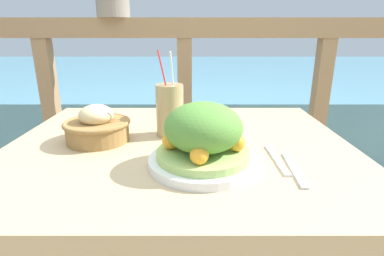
% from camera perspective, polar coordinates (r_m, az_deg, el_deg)
% --- Properties ---
extents(patio_table, '(0.96, 0.81, 0.73)m').
position_cam_1_polar(patio_table, '(0.89, -2.40, -9.31)').
color(patio_table, tan).
rests_on(patio_table, ground_plane).
extents(railing_fence, '(2.80, 0.08, 1.09)m').
position_cam_1_polar(railing_fence, '(1.51, -1.45, 7.17)').
color(railing_fence, '#937551').
rests_on(railing_fence, ground_plane).
extents(sea_backdrop, '(12.00, 4.00, 0.55)m').
position_cam_1_polar(sea_backdrop, '(4.05, -0.60, 7.30)').
color(sea_backdrop, '#568EA8').
rests_on(sea_backdrop, ground_plane).
extents(salad_plate, '(0.26, 0.26, 0.15)m').
position_cam_1_polar(salad_plate, '(0.69, 2.04, -2.14)').
color(salad_plate, white).
rests_on(salad_plate, patio_table).
extents(drink_glass, '(0.08, 0.08, 0.25)m').
position_cam_1_polar(drink_glass, '(0.89, -4.34, 3.41)').
color(drink_glass, tan).
rests_on(drink_glass, patio_table).
extents(bread_basket, '(0.19, 0.19, 0.11)m').
position_cam_1_polar(bread_basket, '(0.89, -17.67, 0.23)').
color(bread_basket, olive).
rests_on(bread_basket, patio_table).
extents(fork, '(0.02, 0.18, 0.00)m').
position_cam_1_polar(fork, '(0.77, 15.75, -5.74)').
color(fork, silver).
rests_on(fork, patio_table).
extents(knife, '(0.03, 0.18, 0.00)m').
position_cam_1_polar(knife, '(0.73, 18.73, -7.36)').
color(knife, silver).
rests_on(knife, patio_table).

